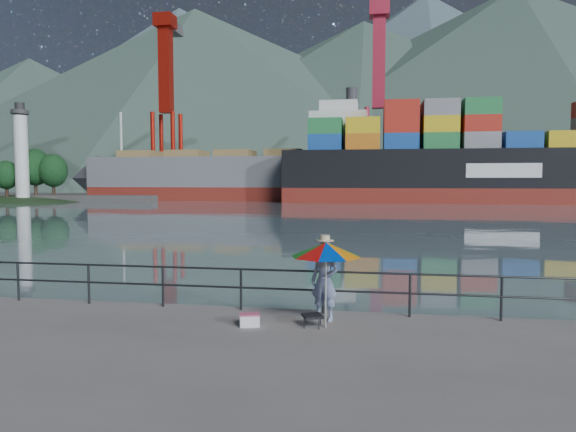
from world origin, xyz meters
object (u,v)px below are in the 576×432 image
Objects in this scene: beach_umbrella at (326,250)px; bulk_carrier at (253,174)px; fisherman at (325,281)px; cooler_bag at (250,321)px; container_ship at (507,162)px.

bulk_carrier is at bearing 104.46° from beach_umbrella.
fisherman is 0.97× the size of beach_umbrella.
fisherman is 75.55m from bulk_carrier.
fisherman is 0.03× the size of bulk_carrier.
fisherman reaches higher than cooler_bag.
fisherman is 4.25× the size of cooler_bag.
container_ship reaches higher than bulk_carrier.
cooler_bag is 0.01× the size of container_ship.
container_ship is at bearing 56.80° from cooler_bag.
beach_umbrella is at bearing -75.54° from bulk_carrier.
cooler_bag is at bearing -76.77° from bulk_carrier.
beach_umbrella is (0.08, -0.59, 0.79)m from fisherman.
beach_umbrella is 2.26m from cooler_bag.
cooler_bag is (-1.63, -0.15, -1.56)m from beach_umbrella.
beach_umbrella is 76.11m from bulk_carrier.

